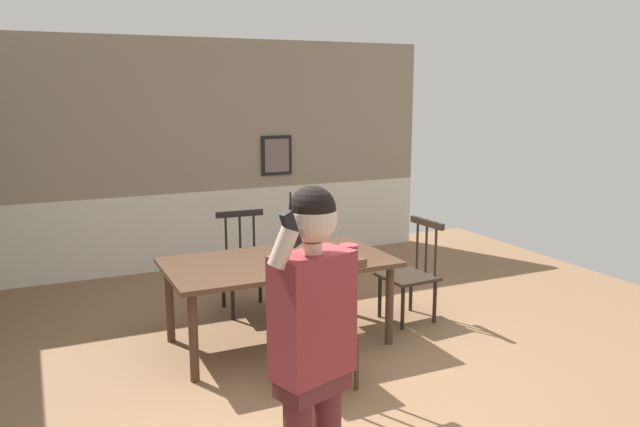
# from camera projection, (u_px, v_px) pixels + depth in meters

# --- Properties ---
(ground_plane) EXTENTS (8.30, 8.30, 0.00)m
(ground_plane) POSITION_uv_depth(u_px,v_px,m) (344.00, 395.00, 4.51)
(ground_plane) COLOR #846042
(room_back_partition) EXTENTS (5.88, 0.17, 2.74)m
(room_back_partition) POSITION_uv_depth(u_px,v_px,m) (203.00, 159.00, 7.61)
(room_back_partition) COLOR gray
(room_back_partition) RESTS_ON ground_plane
(dining_table) EXTENTS (1.89, 1.04, 0.74)m
(dining_table) POSITION_uv_depth(u_px,v_px,m) (279.00, 268.00, 5.32)
(dining_table) COLOR #4C3323
(dining_table) RESTS_ON ground_plane
(chair_near_window) EXTENTS (0.48, 0.48, 0.99)m
(chair_near_window) POSITION_uv_depth(u_px,v_px,m) (325.00, 326.00, 4.55)
(chair_near_window) COLOR #513823
(chair_near_window) RESTS_ON ground_plane
(chair_by_doorway) EXTENTS (0.49, 0.49, 0.95)m
(chair_by_doorway) POSITION_uv_depth(u_px,v_px,m) (411.00, 273.00, 5.91)
(chair_by_doorway) COLOR #2D2319
(chair_by_doorway) RESTS_ON ground_plane
(chair_at_table_head) EXTENTS (0.50, 0.50, 0.97)m
(chair_at_table_head) POSITION_uv_depth(u_px,v_px,m) (245.00, 263.00, 6.17)
(chair_at_table_head) COLOR black
(chair_at_table_head) RESTS_ON ground_plane
(person_figure) EXTENTS (0.51, 0.31, 1.74)m
(person_figure) POSITION_uv_depth(u_px,v_px,m) (314.00, 341.00, 2.93)
(person_figure) COLOR brown
(person_figure) RESTS_ON ground_plane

